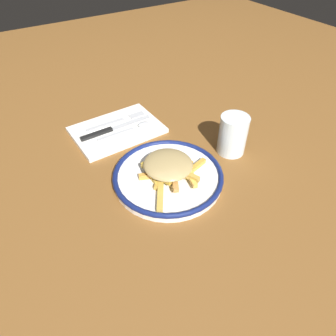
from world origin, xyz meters
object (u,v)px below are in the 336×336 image
at_px(napkin, 117,130).
at_px(fork, 117,121).
at_px(plate, 168,176).
at_px(spoon, 133,128).
at_px(knife, 111,129).
at_px(water_glass, 233,135).
at_px(fries_heap, 170,167).

distance_m(napkin, fork, 0.03).
distance_m(plate, napkin, 0.24).
bearing_deg(spoon, fork, -157.91).
bearing_deg(plate, fork, -179.10).
relative_size(knife, water_glass, 2.08).
bearing_deg(water_glass, knife, -135.52).
xyz_separation_m(napkin, knife, (0.00, -0.02, 0.01)).
bearing_deg(water_glass, napkin, -138.02).
bearing_deg(water_glass, fork, -142.86).
distance_m(plate, water_glass, 0.20).
xyz_separation_m(plate, fork, (-0.27, -0.00, 0.00)).
xyz_separation_m(napkin, fork, (-0.03, 0.01, 0.01)).
bearing_deg(fork, napkin, -23.67).
distance_m(fries_heap, knife, 0.25).
bearing_deg(fork, water_glass, 37.14).
height_order(plate, water_glass, water_glass).
xyz_separation_m(fries_heap, spoon, (-0.22, 0.02, -0.03)).
distance_m(spoon, water_glass, 0.27).
bearing_deg(fries_heap, water_glass, 93.01).
distance_m(napkin, spoon, 0.05).
height_order(knife, water_glass, water_glass).
xyz_separation_m(plate, fries_heap, (0.00, 0.00, 0.03)).
distance_m(knife, spoon, 0.06).
height_order(plate, fork, plate).
xyz_separation_m(fries_heap, water_glass, (-0.01, 0.19, 0.01)).
bearing_deg(knife, water_glass, 44.48).
height_order(spoon, water_glass, water_glass).
relative_size(fork, knife, 0.84).
relative_size(napkin, fork, 1.34).
bearing_deg(fork, knife, -47.79).
height_order(fries_heap, water_glass, water_glass).
height_order(fries_heap, spoon, fries_heap).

